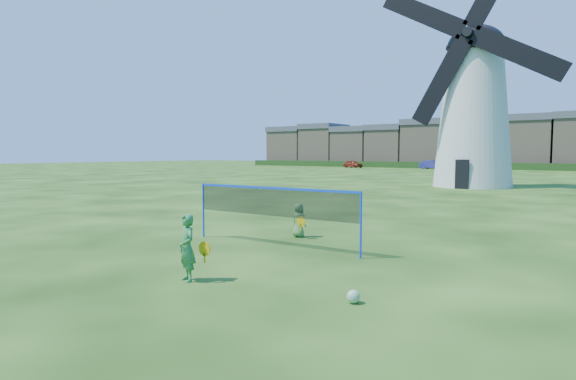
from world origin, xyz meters
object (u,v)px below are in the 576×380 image
(car_left, at_px, (353,164))
(car_right, at_px, (432,165))
(badminton_net, at_px, (273,203))
(play_ball, at_px, (353,297))
(windmill, at_px, (474,107))
(player_girl, at_px, (187,248))
(player_boy, at_px, (299,220))

(car_left, distance_m, car_right, 12.97)
(badminton_net, height_order, car_right, badminton_net)
(play_ball, xyz_separation_m, car_right, (-20.14, 65.40, 0.54))
(windmill, height_order, play_ball, windmill)
(windmill, height_order, car_right, windmill)
(player_girl, bearing_deg, badminton_net, 123.96)
(windmill, relative_size, play_ball, 75.55)
(windmill, xyz_separation_m, car_left, (-27.71, 35.44, -5.09))
(badminton_net, height_order, car_left, badminton_net)
(badminton_net, height_order, play_ball, badminton_net)
(car_right, bearing_deg, badminton_net, -151.95)
(windmill, relative_size, car_left, 4.60)
(play_ball, height_order, car_right, car_right)
(play_ball, bearing_deg, car_left, 117.14)
(player_girl, distance_m, play_ball, 3.30)
(badminton_net, relative_size, car_right, 1.28)
(player_boy, distance_m, car_right, 62.86)
(badminton_net, relative_size, player_boy, 5.16)
(windmill, distance_m, play_ball, 30.11)
(play_ball, relative_size, car_left, 0.06)
(car_right, bearing_deg, player_boy, -151.80)
(car_left, bearing_deg, car_right, -67.80)
(player_boy, xyz_separation_m, car_right, (-16.03, 60.78, 0.16))
(player_boy, xyz_separation_m, play_ball, (4.11, -4.61, -0.38))
(play_ball, relative_size, car_right, 0.06)
(player_girl, relative_size, player_boy, 1.30)
(car_right, bearing_deg, windmill, -144.43)
(car_left, bearing_deg, play_ball, -134.45)
(windmill, relative_size, player_boy, 16.98)
(player_girl, bearing_deg, player_boy, 123.26)
(windmill, xyz_separation_m, play_ball, (5.37, -29.10, -5.59))
(windmill, bearing_deg, player_girl, -85.81)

